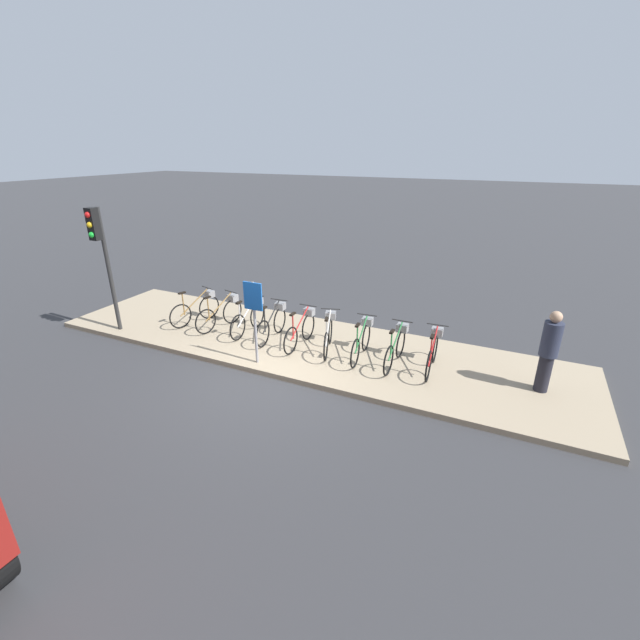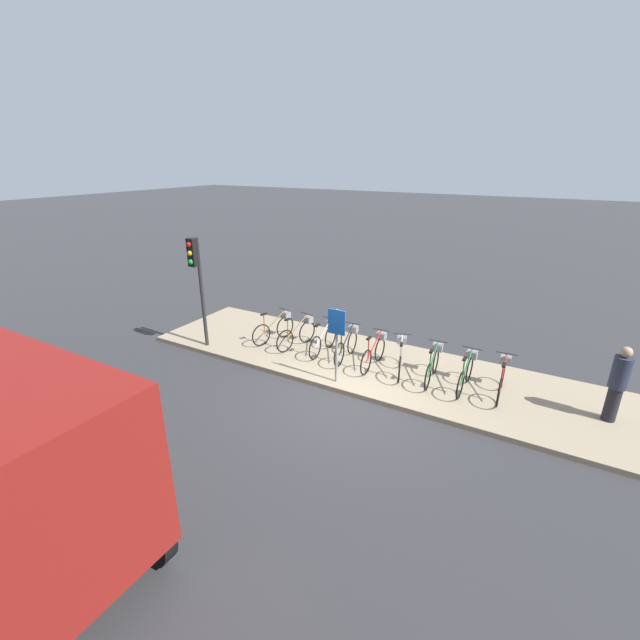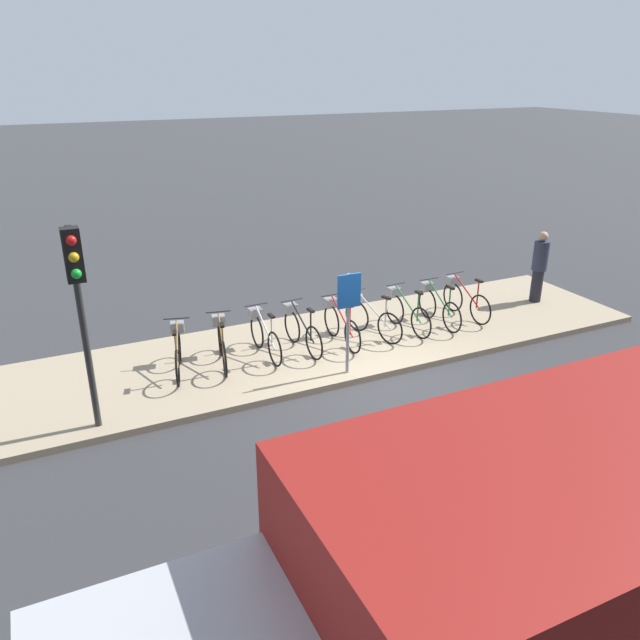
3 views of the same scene
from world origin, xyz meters
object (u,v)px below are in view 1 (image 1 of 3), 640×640
pedestrian (549,350)px  parked_bicycle_4 (302,328)px  parked_bicycle_7 (396,346)px  parked_bicycle_6 (362,339)px  traffic_light (100,244)px  parked_bicycle_2 (250,316)px  parked_bicycle_0 (198,307)px  parked_bicycle_5 (329,333)px  parked_bicycle_8 (433,351)px  parked_bicycle_3 (273,322)px  parked_bicycle_1 (222,312)px  sign_post (254,309)px

pedestrian → parked_bicycle_4: bearing=-178.5°
parked_bicycle_4 → parked_bicycle_7: (2.31, 0.00, 0.00)m
parked_bicycle_6 → traffic_light: size_ratio=0.50×
pedestrian → parked_bicycle_2: bearing=-179.8°
parked_bicycle_0 → pedestrian: (8.38, 0.06, 0.44)m
parked_bicycle_4 → parked_bicycle_7: size_ratio=1.00×
parked_bicycle_4 → parked_bicycle_5: size_ratio=1.04×
parked_bicycle_5 → traffic_light: traffic_light is taller
parked_bicycle_2 → parked_bicycle_5: (2.24, -0.09, 0.00)m
parked_bicycle_4 → parked_bicycle_8: (3.08, 0.10, 0.00)m
parked_bicycle_0 → parked_bicycle_6: size_ratio=0.97×
parked_bicycle_8 → pedestrian: bearing=1.1°
parked_bicycle_4 → parked_bicycle_5: (0.69, 0.03, 0.00)m
parked_bicycle_0 → parked_bicycle_3: 2.37m
parked_bicycle_6 → parked_bicycle_5: bearing=179.4°
parked_bicycle_4 → pedestrian: bearing=1.5°
parked_bicycle_7 → parked_bicycle_1: bearing=179.1°
parked_bicycle_0 → parked_bicycle_3: size_ratio=0.97×
sign_post → parked_bicycle_5: bearing=47.5°
parked_bicycle_4 → parked_bicycle_6: size_ratio=1.00×
parked_bicycle_6 → sign_post: bearing=-147.6°
parked_bicycle_2 → parked_bicycle_6: 3.07m
parked_bicycle_3 → parked_bicycle_8: same height
parked_bicycle_1 → pedestrian: size_ratio=0.92×
parked_bicycle_6 → parked_bicycle_8: bearing=3.0°
parked_bicycle_1 → sign_post: 2.47m
parked_bicycle_2 → parked_bicycle_4: size_ratio=1.00×
parked_bicycle_7 → parked_bicycle_8: same height
parked_bicycle_2 → pedestrian: size_ratio=0.94×
parked_bicycle_2 → traffic_light: (-3.19, -1.42, 1.83)m
parked_bicycle_8 → parked_bicycle_2: bearing=179.8°
parked_bicycle_7 → parked_bicycle_6: bearing=178.8°
parked_bicycle_0 → parked_bicycle_4: size_ratio=0.97×
parked_bicycle_4 → parked_bicycle_6: same height
pedestrian → parked_bicycle_6: bearing=-178.1°
traffic_light → sign_post: (4.27, 0.06, -0.99)m
parked_bicycle_5 → pedestrian: bearing=1.4°
parked_bicycle_1 → parked_bicycle_2: size_ratio=0.98×
parked_bicycle_5 → parked_bicycle_6: size_ratio=0.96×
parked_bicycle_3 → parked_bicycle_4: size_ratio=1.00×
parked_bicycle_3 → traffic_light: bearing=-160.9°
parked_bicycle_0 → sign_post: size_ratio=0.82×
parked_bicycle_0 → parked_bicycle_7: bearing=-0.8°
parked_bicycle_4 → traffic_light: traffic_light is taller
parked_bicycle_4 → parked_bicycle_7: bearing=0.0°
parked_bicycle_7 → parked_bicycle_8: 0.78m
parked_bicycle_5 → parked_bicycle_7: 1.62m
parked_bicycle_1 → parked_bicycle_3: bearing=-0.7°
parked_bicycle_6 → traffic_light: 6.66m
parked_bicycle_7 → parked_bicycle_0: bearing=179.2°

